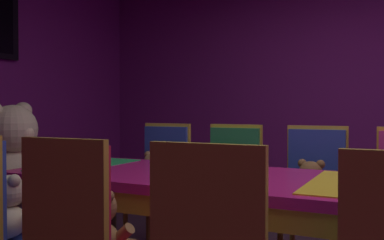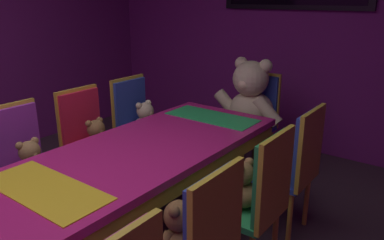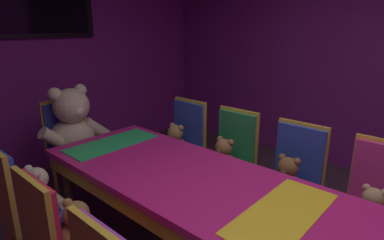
# 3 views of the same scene
# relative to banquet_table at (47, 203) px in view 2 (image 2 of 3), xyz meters

# --- Properties ---
(wall_back) EXTENTS (5.20, 0.12, 2.80)m
(wall_back) POSITION_rel_banquet_table_xyz_m (0.00, 3.20, 0.74)
(wall_back) COLOR #721E72
(wall_back) RESTS_ON ground_plane
(banquet_table) EXTENTS (0.90, 3.69, 0.75)m
(banquet_table) POSITION_rel_banquet_table_xyz_m (0.00, 0.00, 0.00)
(banquet_table) COLOR #C61E72
(banquet_table) RESTS_ON ground_plane
(chair_left_3) EXTENTS (0.42, 0.41, 0.98)m
(chair_left_3) POSITION_rel_banquet_table_xyz_m (-0.83, 0.32, -0.06)
(chair_left_3) COLOR purple
(chair_left_3) RESTS_ON ground_plane
(teddy_left_3) EXTENTS (0.25, 0.32, 0.30)m
(teddy_left_3) POSITION_rel_banquet_table_xyz_m (-0.68, 0.32, -0.07)
(teddy_left_3) COLOR #9E7247
(teddy_left_3) RESTS_ON chair_left_3
(chair_left_4) EXTENTS (0.42, 0.41, 0.98)m
(chair_left_4) POSITION_rel_banquet_table_xyz_m (-0.84, 0.91, -0.06)
(chair_left_4) COLOR red
(chair_left_4) RESTS_ON ground_plane
(teddy_left_4) EXTENTS (0.25, 0.32, 0.30)m
(teddy_left_4) POSITION_rel_banquet_table_xyz_m (-0.69, 0.91, -0.07)
(teddy_left_4) COLOR olive
(teddy_left_4) RESTS_ON chair_left_4
(chair_left_5) EXTENTS (0.42, 0.41, 0.98)m
(chair_left_5) POSITION_rel_banquet_table_xyz_m (-0.82, 1.48, -0.06)
(chair_left_5) COLOR #2D47B2
(chair_left_5) RESTS_ON ground_plane
(teddy_left_5) EXTENTS (0.27, 0.34, 0.33)m
(teddy_left_5) POSITION_rel_banquet_table_xyz_m (-0.68, 1.48, -0.06)
(teddy_left_5) COLOR beige
(teddy_left_5) RESTS_ON chair_left_5
(teddy_right_3) EXTENTS (0.26, 0.33, 0.31)m
(teddy_right_3) POSITION_rel_banquet_table_xyz_m (0.66, 0.29, -0.07)
(teddy_right_3) COLOR brown
(teddy_right_3) RESTS_ON chair_right_3
(chair_right_4) EXTENTS (0.42, 0.41, 0.98)m
(chair_right_4) POSITION_rel_banquet_table_xyz_m (0.82, 0.89, -0.06)
(chair_right_4) COLOR #268C4C
(chair_right_4) RESTS_ON ground_plane
(teddy_right_4) EXTENTS (0.25, 0.33, 0.31)m
(teddy_right_4) POSITION_rel_banquet_table_xyz_m (0.67, 0.89, -0.07)
(teddy_right_4) COLOR olive
(teddy_right_4) RESTS_ON chair_right_4
(chair_right_5) EXTENTS (0.42, 0.41, 0.98)m
(chair_right_5) POSITION_rel_banquet_table_xyz_m (0.81, 1.48, -0.06)
(chair_right_5) COLOR #2D47B2
(chair_right_5) RESTS_ON ground_plane
(teddy_right_5) EXTENTS (0.26, 0.33, 0.32)m
(teddy_right_5) POSITION_rel_banquet_table_xyz_m (0.66, 1.48, -0.06)
(teddy_right_5) COLOR #9E7247
(teddy_right_5) RESTS_ON chair_right_5
(throne_chair) EXTENTS (0.41, 0.42, 0.98)m
(throne_chair) POSITION_rel_banquet_table_xyz_m (0.00, 2.39, -0.06)
(throne_chair) COLOR #2D47B2
(throne_chair) RESTS_ON ground_plane
(king_teddy_bear) EXTENTS (0.73, 0.57, 0.69)m
(king_teddy_bear) POSITION_rel_banquet_table_xyz_m (0.00, 2.22, 0.10)
(king_teddy_bear) COLOR beige
(king_teddy_bear) RESTS_ON throne_chair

